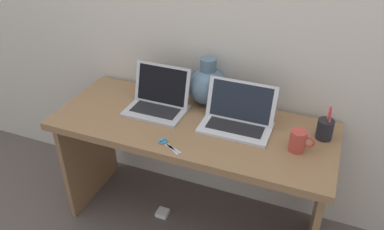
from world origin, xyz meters
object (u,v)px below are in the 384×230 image
object	(u,v)px
coffee_mug	(298,141)
pen_cup	(325,129)
green_vase	(208,85)
laptop_right	(238,115)
laptop_left	(159,98)
scissors	(167,144)
power_brick	(163,213)

from	to	relation	value
coffee_mug	pen_cup	size ratio (longest dim) A/B	0.62
green_vase	laptop_right	bearing A→B (deg)	-36.00
laptop_left	green_vase	xyz separation A→B (m)	(0.22, 0.16, 0.05)
laptop_right	scissors	distance (m)	0.39
scissors	power_brick	bearing A→B (deg)	127.34
scissors	laptop_right	bearing A→B (deg)	47.03
laptop_right	pen_cup	size ratio (longest dim) A/B	1.86
green_vase	scissors	bearing A→B (deg)	-95.60
laptop_left	green_vase	bearing A→B (deg)	35.55
scissors	laptop_left	bearing A→B (deg)	121.74
laptop_right	green_vase	world-z (taller)	green_vase
scissors	power_brick	size ratio (longest dim) A/B	2.01
coffee_mug	green_vase	bearing A→B (deg)	154.09
power_brick	green_vase	bearing A→B (deg)	54.79
green_vase	scissors	world-z (taller)	green_vase
laptop_right	power_brick	world-z (taller)	laptop_right
power_brick	pen_cup	bearing A→B (deg)	10.09
pen_cup	scissors	bearing A→B (deg)	-154.14
pen_cup	power_brick	bearing A→B (deg)	-169.91
laptop_right	coffee_mug	distance (m)	0.33
coffee_mug	pen_cup	xyz separation A→B (m)	(0.10, 0.15, 0.00)
scissors	green_vase	bearing A→B (deg)	84.40
laptop_left	scissors	distance (m)	0.34
green_vase	coffee_mug	distance (m)	0.60
laptop_right	green_vase	bearing A→B (deg)	144.00
laptop_right	coffee_mug	size ratio (longest dim) A/B	3.02
green_vase	scissors	distance (m)	0.46
laptop_left	power_brick	world-z (taller)	laptop_left
green_vase	scissors	xyz separation A→B (m)	(-0.04, -0.44, -0.11)
laptop_right	laptop_left	bearing A→B (deg)	179.65
scissors	pen_cup	bearing A→B (deg)	25.86
laptop_right	power_brick	xyz separation A→B (m)	(-0.40, -0.10, -0.75)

